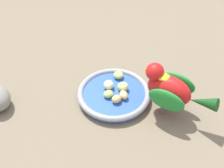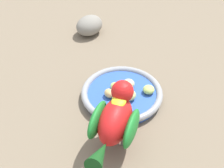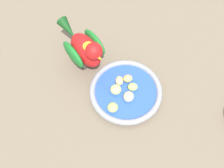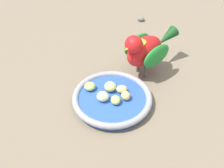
# 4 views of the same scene
# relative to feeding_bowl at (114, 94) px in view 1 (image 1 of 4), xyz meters

# --- Properties ---
(ground_plane) EXTENTS (4.00, 4.00, 0.00)m
(ground_plane) POSITION_rel_feeding_bowl_xyz_m (-0.00, -0.03, -0.01)
(ground_plane) COLOR #756651
(feeding_bowl) EXTENTS (0.20, 0.20, 0.03)m
(feeding_bowl) POSITION_rel_feeding_bowl_xyz_m (0.00, 0.00, 0.00)
(feeding_bowl) COLOR #2D56B7
(feeding_bowl) RESTS_ON ground_plane
(apple_piece_0) EXTENTS (0.04, 0.04, 0.02)m
(apple_piece_0) POSITION_rel_feeding_bowl_xyz_m (-0.01, -0.02, 0.01)
(apple_piece_0) COLOR #B2CC66
(apple_piece_0) RESTS_ON feeding_bowl
(apple_piece_1) EXTENTS (0.03, 0.04, 0.02)m
(apple_piece_1) POSITION_rel_feeding_bowl_xyz_m (0.03, -0.01, 0.01)
(apple_piece_1) COLOR #E5C67F
(apple_piece_1) RESTS_ON feeding_bowl
(apple_piece_2) EXTENTS (0.04, 0.04, 0.02)m
(apple_piece_2) POSITION_rel_feeding_bowl_xyz_m (-0.01, 0.06, 0.01)
(apple_piece_2) COLOR #B2CC66
(apple_piece_2) RESTS_ON feeding_bowl
(apple_piece_3) EXTENTS (0.04, 0.04, 0.02)m
(apple_piece_3) POSITION_rel_feeding_bowl_xyz_m (-0.02, 0.01, 0.02)
(apple_piece_3) COLOR beige
(apple_piece_3) RESTS_ON feeding_bowl
(apple_piece_4) EXTENTS (0.04, 0.04, 0.02)m
(apple_piece_4) POSITION_rel_feeding_bowl_xyz_m (0.02, 0.02, 0.02)
(apple_piece_4) COLOR #C6D17A
(apple_piece_4) RESTS_ON feeding_bowl
(apple_piece_5) EXTENTS (0.03, 0.04, 0.02)m
(apple_piece_5) POSITION_rel_feeding_bowl_xyz_m (0.02, -0.03, 0.02)
(apple_piece_5) COLOR tan
(apple_piece_5) RESTS_ON feeding_bowl
(parrot) EXTENTS (0.20, 0.11, 0.14)m
(parrot) POSITION_rel_feeding_bowl_xyz_m (0.15, 0.00, 0.07)
(parrot) COLOR #59544C
(parrot) RESTS_ON ground_plane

